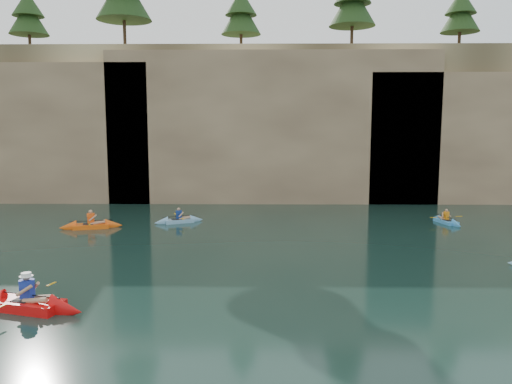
{
  "coord_description": "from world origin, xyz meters",
  "views": [
    {
      "loc": [
        1.29,
        -14.55,
        5.65
      ],
      "look_at": [
        1.01,
        5.52,
        3.0
      ],
      "focal_mm": 35.0,
      "sensor_mm": 36.0,
      "label": 1
    }
  ],
  "objects": [
    {
      "name": "ground",
      "position": [
        0.0,
        0.0,
        0.0
      ],
      "size": [
        160.0,
        160.0,
        0.0
      ],
      "primitive_type": "plane",
      "color": "black",
      "rests_on": "ground"
    },
    {
      "name": "sea_cave_west",
      "position": [
        -18.0,
        21.95,
        2.0
      ],
      "size": [
        4.5,
        1.0,
        4.0
      ],
      "primitive_type": "cube",
      "color": "black",
      "rests_on": "ground"
    },
    {
      "name": "cliff",
      "position": [
        0.0,
        30.0,
        6.0
      ],
      "size": [
        70.0,
        16.0,
        12.0
      ],
      "primitive_type": "cube",
      "color": "tan",
      "rests_on": "ground"
    },
    {
      "name": "sea_cave_center",
      "position": [
        -4.0,
        21.95,
        1.6
      ],
      "size": [
        3.5,
        1.0,
        3.2
      ],
      "primitive_type": "cube",
      "color": "black",
      "rests_on": "ground"
    },
    {
      "name": "cliff_slab_center",
      "position": [
        2.0,
        22.6,
        5.7
      ],
      "size": [
        24.0,
        2.4,
        11.4
      ],
      "primitive_type": "cube",
      "color": "tan",
      "rests_on": "ground"
    },
    {
      "name": "kayaker_orange",
      "position": [
        -8.29,
        12.61,
        0.16
      ],
      "size": [
        3.48,
        2.47,
        1.3
      ],
      "rotation": [
        0.0,
        0.0,
        0.26
      ],
      "color": "#FF5D10",
      "rests_on": "ground"
    },
    {
      "name": "main_kayaker",
      "position": [
        -6.0,
        0.21,
        0.19
      ],
      "size": [
        3.99,
        2.54,
        1.45
      ],
      "rotation": [
        0.0,
        0.0,
        -0.28
      ],
      "color": "red",
      "rests_on": "ground"
    },
    {
      "name": "kayaker_blue_east",
      "position": [
        12.07,
        14.42,
        0.13
      ],
      "size": [
        2.05,
        3.0,
        1.04
      ],
      "rotation": [
        0.0,
        0.0,
        1.8
      ],
      "color": "#419ADF",
      "rests_on": "ground"
    },
    {
      "name": "sea_cave_east",
      "position": [
        10.0,
        21.95,
        2.25
      ],
      "size": [
        5.0,
        1.0,
        4.5
      ],
      "primitive_type": "cube",
      "color": "black",
      "rests_on": "ground"
    },
    {
      "name": "kayaker_ltblue_mid",
      "position": [
        -3.67,
        14.32,
        0.14
      ],
      "size": [
        2.96,
        2.07,
        1.12
      ],
      "rotation": [
        0.0,
        0.0,
        0.42
      ],
      "color": "#7EAFD3",
      "rests_on": "ground"
    }
  ]
}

